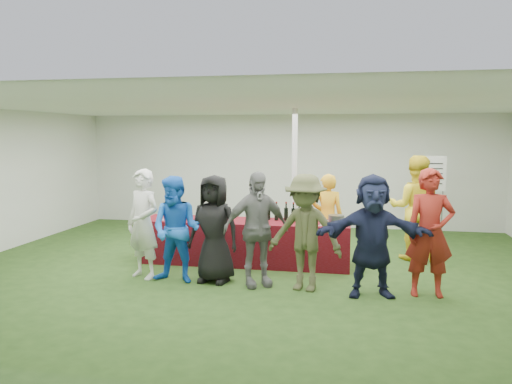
% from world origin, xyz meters
% --- Properties ---
extents(ground, '(60.00, 60.00, 0.00)m').
position_xyz_m(ground, '(0.00, 0.00, 0.00)').
color(ground, '#284719').
rests_on(ground, ground).
extents(tent, '(10.00, 10.00, 10.00)m').
position_xyz_m(tent, '(0.50, 1.20, 1.35)').
color(tent, white).
rests_on(tent, ground).
extents(serving_table, '(3.60, 0.80, 0.75)m').
position_xyz_m(serving_table, '(-0.25, 0.29, 0.38)').
color(serving_table, '#5A131E').
rests_on(serving_table, ground).
extents(wine_bottles, '(0.74, 0.13, 0.32)m').
position_xyz_m(wine_bottles, '(0.35, 0.42, 0.87)').
color(wine_bottles, black).
rests_on(wine_bottles, serving_table).
extents(wine_glasses, '(2.77, 0.13, 0.16)m').
position_xyz_m(wine_glasses, '(-0.58, 0.03, 0.86)').
color(wine_glasses, silver).
rests_on(wine_glasses, serving_table).
extents(water_bottle, '(0.07, 0.07, 0.23)m').
position_xyz_m(water_bottle, '(-0.21, 0.37, 0.85)').
color(water_bottle, silver).
rests_on(water_bottle, serving_table).
extents(bar_towel, '(0.25, 0.18, 0.03)m').
position_xyz_m(bar_towel, '(1.23, 0.34, 0.77)').
color(bar_towel, white).
rests_on(bar_towel, serving_table).
extents(dump_bucket, '(0.25, 0.25, 0.18)m').
position_xyz_m(dump_bucket, '(1.31, 0.07, 0.84)').
color(dump_bucket, slate).
rests_on(dump_bucket, serving_table).
extents(wine_list_sign, '(0.50, 0.03, 1.80)m').
position_xyz_m(wine_list_sign, '(3.14, 2.42, 1.32)').
color(wine_list_sign, slate).
rests_on(wine_list_sign, ground).
extents(staff_pourer, '(0.59, 0.41, 1.54)m').
position_xyz_m(staff_pourer, '(1.13, 0.80, 0.77)').
color(staff_pourer, gold).
rests_on(staff_pourer, ground).
extents(staff_back, '(0.98, 0.80, 1.86)m').
position_xyz_m(staff_back, '(2.66, 1.14, 0.93)').
color(staff_back, yellow).
rests_on(staff_back, ground).
extents(customer_0, '(0.73, 0.63, 1.70)m').
position_xyz_m(customer_0, '(-1.61, -0.86, 0.85)').
color(customer_0, silver).
rests_on(customer_0, ground).
extents(customer_1, '(0.84, 0.68, 1.61)m').
position_xyz_m(customer_1, '(-1.03, -0.99, 0.81)').
color(customer_1, blue).
rests_on(customer_1, ground).
extents(customer_2, '(0.86, 0.63, 1.63)m').
position_xyz_m(customer_2, '(-0.48, -0.86, 0.81)').
color(customer_2, black).
rests_on(customer_2, ground).
extents(customer_3, '(1.07, 0.85, 1.70)m').
position_xyz_m(customer_3, '(0.18, -0.94, 0.85)').
color(customer_3, slate).
rests_on(customer_3, ground).
extents(customer_4, '(1.19, 0.85, 1.67)m').
position_xyz_m(customer_4, '(0.91, -1.01, 0.84)').
color(customer_4, '#464A2A').
rests_on(customer_4, ground).
extents(customer_5, '(1.63, 0.73, 1.69)m').
position_xyz_m(customer_5, '(1.84, -1.11, 0.85)').
color(customer_5, '#171D38').
rests_on(customer_5, ground).
extents(customer_6, '(0.67, 0.46, 1.77)m').
position_xyz_m(customer_6, '(2.61, -0.95, 0.89)').
color(customer_6, maroon).
rests_on(customer_6, ground).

